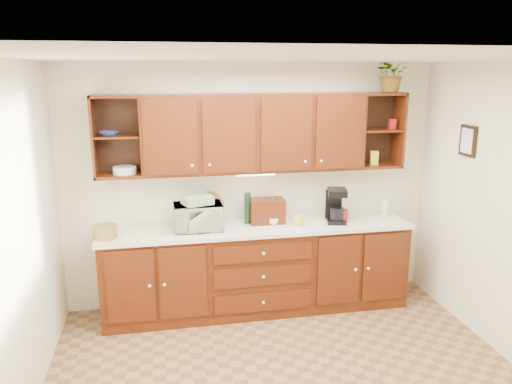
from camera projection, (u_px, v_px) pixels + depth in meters
name	position (u px, v px, depth m)	size (l,w,h in m)	color
ceiling	(298.00, 57.00, 3.43)	(4.00, 4.00, 0.00)	white
back_wall	(252.00, 186.00, 5.41)	(4.00, 4.00, 0.00)	#F1EACA
left_wall	(9.00, 255.00, 3.37)	(3.50, 3.50, 0.00)	#F1EACA
base_cabinets	(257.00, 269.00, 5.32)	(3.20, 0.60, 0.90)	#361206
countertop	(257.00, 227.00, 5.20)	(3.24, 0.64, 0.04)	silver
upper_cabinets	(256.00, 133.00, 5.12)	(3.20, 0.33, 0.80)	#361206
undercabinet_light	(256.00, 174.00, 5.16)	(0.40, 0.05, 0.03)	white
framed_picture	(468.00, 141.00, 4.84)	(0.03, 0.24, 0.30)	black
wicker_basket	(105.00, 232.00, 4.80)	(0.23, 0.23, 0.13)	olive
microwave	(198.00, 217.00, 5.04)	(0.48, 0.33, 0.27)	beige
towel_stack	(197.00, 200.00, 5.00)	(0.28, 0.21, 0.08)	#C7C95F
wine_bottle	(248.00, 208.00, 5.24)	(0.07, 0.07, 0.33)	black
woven_tray	(209.00, 220.00, 5.35)	(0.33, 0.33, 0.02)	olive
bread_box	(267.00, 211.00, 5.28)	(0.37, 0.23, 0.26)	#361206
mug_tree	(276.00, 219.00, 5.28)	(0.23, 0.24, 0.27)	#361206
canister_red	(342.00, 216.00, 5.31)	(0.12, 0.12, 0.14)	maroon
canister_white	(385.00, 207.00, 5.53)	(0.07, 0.07, 0.19)	white
canister_yellow	(298.00, 221.00, 5.17)	(0.09, 0.09, 0.12)	gold
coffee_maker	(336.00, 206.00, 5.30)	(0.25, 0.29, 0.36)	black
bowl_stack	(109.00, 133.00, 4.82)	(0.18, 0.18, 0.04)	#293F97
plate_stack	(125.00, 170.00, 4.93)	(0.23, 0.23, 0.07)	white
pantry_box_yellow	(374.00, 158.00, 5.40)	(0.08, 0.06, 0.15)	gold
pantry_box_red	(392.00, 124.00, 5.36)	(0.07, 0.06, 0.11)	maroon
potted_plant	(392.00, 73.00, 5.19)	(0.36, 0.31, 0.40)	#999999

